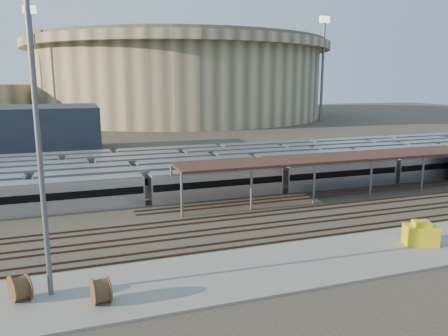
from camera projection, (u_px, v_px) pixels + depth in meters
name	position (u px, v px, depth m)	size (l,w,h in m)	color
ground	(251.00, 213.00, 51.44)	(420.00, 420.00, 0.00)	#383026
apron	(264.00, 269.00, 35.92)	(50.00, 9.00, 0.20)	gray
subway_trains	(220.00, 168.00, 69.00)	(125.86, 23.90, 3.60)	#B4B4B9
inspection_shed	(385.00, 156.00, 61.20)	(60.30, 6.00, 5.30)	slate
empty_tracks	(269.00, 225.00, 46.79)	(170.00, 9.62, 0.18)	#4C3323
stadium	(180.00, 78.00, 185.96)	(124.00, 124.00, 32.50)	tan
floodlight_0	(34.00, 64.00, 139.76)	(4.00, 1.00, 38.40)	slate
floodlight_2	(323.00, 66.00, 162.43)	(4.00, 1.00, 38.40)	slate
floodlight_3	(92.00, 68.00, 192.49)	(4.00, 1.00, 38.40)	slate
cable_reel_west	(101.00, 290.00, 30.00)	(1.90, 1.90, 1.05)	brown
cable_reel_east	(20.00, 288.00, 30.35)	(1.90, 1.90, 1.05)	brown
yard_light_pole	(38.00, 138.00, 29.20)	(0.82, 0.36, 22.51)	slate
yellow_equipment	(421.00, 235.00, 40.86)	(2.91, 1.82, 1.82)	gold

